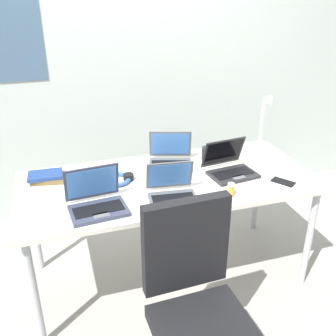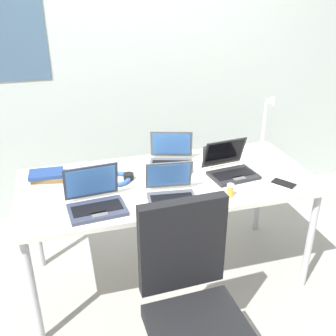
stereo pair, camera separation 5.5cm
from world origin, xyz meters
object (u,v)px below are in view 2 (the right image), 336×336
laptop_far_corner (95,201)px  coffee_mug (209,154)px  laptop_by_keyboard (171,159)px  laptop_near_lamp (171,192)px  headphones (117,179)px  computer_mouse (90,176)px  cell_phone (284,183)px  laptop_front_right (230,168)px  pill_bottle (230,190)px  office_chair (194,323)px  desk_lamp (267,123)px  book_stack (48,175)px

laptop_far_corner → coffee_mug: (0.81, 0.42, -0.00)m
laptop_by_keyboard → laptop_near_lamp: laptop_by_keyboard is taller
laptop_by_keyboard → headphones: laptop_by_keyboard is taller
laptop_near_lamp → computer_mouse: 0.55m
laptop_by_keyboard → cell_phone: bearing=-38.0°
laptop_by_keyboard → laptop_front_right: size_ratio=1.07×
laptop_far_corner → computer_mouse: bearing=88.8°
pill_bottle → office_chair: (-0.38, -0.51, -0.38)m
laptop_by_keyboard → laptop_far_corner: 0.68m
computer_mouse → desk_lamp: bearing=-7.8°
cell_phone → laptop_front_right: bearing=106.6°
laptop_near_lamp → computer_mouse: bearing=137.9°
computer_mouse → headphones: bearing=-41.2°
laptop_near_lamp → coffee_mug: laptop_near_lamp is taller
computer_mouse → headphones: 0.17m
desk_lamp → laptop_front_right: bearing=-142.4°
coffee_mug → office_chair: (-0.45, -1.01, -0.39)m
laptop_near_lamp → office_chair: office_chair is taller
laptop_near_lamp → pill_bottle: size_ratio=3.70×
computer_mouse → book_stack: bearing=152.6°
headphones → laptop_near_lamp: bearing=-48.3°
laptop_front_right → laptop_near_lamp: bearing=-156.8°
book_stack → coffee_mug: size_ratio=2.07×
laptop_front_right → computer_mouse: size_ratio=3.28×
headphones → coffee_mug: coffee_mug is taller
laptop_front_right → pill_bottle: size_ratio=3.99×
cell_phone → pill_bottle: bearing=153.6°
book_stack → coffee_mug: (1.05, -0.00, 0.02)m
pill_bottle → laptop_front_right: bearing=65.9°
desk_lamp → office_chair: (-0.90, -1.08, -0.54)m
computer_mouse → laptop_near_lamp: bearing=-55.8°
laptop_front_right → laptop_near_lamp: size_ratio=1.08×
laptop_far_corner → book_stack: bearing=120.0°
desk_lamp → headphones: 1.14m
laptop_near_lamp → cell_phone: 0.70m
desk_lamp → laptop_by_keyboard: size_ratio=1.19×
desk_lamp → headphones: (-1.11, -0.21, -0.18)m
headphones → office_chair: (0.20, -0.87, -0.36)m
laptop_far_corner → pill_bottle: laptop_far_corner is taller
laptop_far_corner → pill_bottle: (0.74, -0.08, -0.00)m
book_stack → cell_phone: bearing=-18.4°
laptop_near_lamp → cell_phone: (0.70, -0.02, -0.04)m
desk_lamp → headphones: size_ratio=1.87×
laptop_near_lamp → coffee_mug: (0.39, 0.43, 0.00)m
laptop_front_right → cell_phone: size_ratio=2.32×
laptop_near_lamp → pill_bottle: 0.33m
laptop_by_keyboard → headphones: (-0.39, -0.14, -0.03)m
laptop_by_keyboard → book_stack: (-0.79, 0.00, -0.02)m
desk_lamp → laptop_far_corner: 1.36m
coffee_mug → laptop_far_corner: bearing=-152.7°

